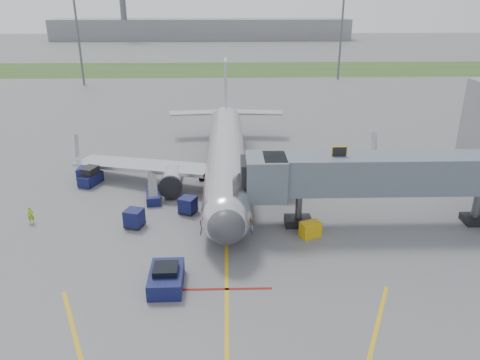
{
  "coord_description": "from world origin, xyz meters",
  "views": [
    {
      "loc": [
        0.16,
        -29.91,
        18.23
      ],
      "look_at": [
        1.19,
        7.31,
        3.2
      ],
      "focal_mm": 35.0,
      "sensor_mm": 36.0,
      "label": 1
    }
  ],
  "objects_px": {
    "belt_loader": "(153,195)",
    "ramp_worker": "(31,215)",
    "airliner": "(226,156)",
    "pushback_tug": "(166,278)",
    "baggage_tug": "(90,177)"
  },
  "relations": [
    {
      "from": "belt_loader",
      "to": "ramp_worker",
      "type": "relative_size",
      "value": 2.75
    },
    {
      "from": "airliner",
      "to": "pushback_tug",
      "type": "relative_size",
      "value": 9.81
    },
    {
      "from": "pushback_tug",
      "to": "airliner",
      "type": "bearing_deg",
      "value": 77.95
    },
    {
      "from": "airliner",
      "to": "baggage_tug",
      "type": "height_order",
      "value": "airliner"
    },
    {
      "from": "pushback_tug",
      "to": "belt_loader",
      "type": "distance_m",
      "value": 14.32
    },
    {
      "from": "pushback_tug",
      "to": "ramp_worker",
      "type": "height_order",
      "value": "pushback_tug"
    },
    {
      "from": "pushback_tug",
      "to": "baggage_tug",
      "type": "relative_size",
      "value": 1.23
    },
    {
      "from": "airliner",
      "to": "ramp_worker",
      "type": "relative_size",
      "value": 23.95
    },
    {
      "from": "belt_loader",
      "to": "airliner",
      "type": "bearing_deg",
      "value": 34.46
    },
    {
      "from": "airliner",
      "to": "belt_loader",
      "type": "height_order",
      "value": "airliner"
    },
    {
      "from": "baggage_tug",
      "to": "ramp_worker",
      "type": "height_order",
      "value": "baggage_tug"
    },
    {
      "from": "airliner",
      "to": "belt_loader",
      "type": "xyz_separation_m",
      "value": [
        -6.88,
        -4.72,
        -2.16
      ]
    },
    {
      "from": "airliner",
      "to": "pushback_tug",
      "type": "distance_m",
      "value": 19.28
    },
    {
      "from": "ramp_worker",
      "to": "pushback_tug",
      "type": "bearing_deg",
      "value": -60.86
    },
    {
      "from": "baggage_tug",
      "to": "belt_loader",
      "type": "distance_m",
      "value": 7.96
    }
  ]
}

